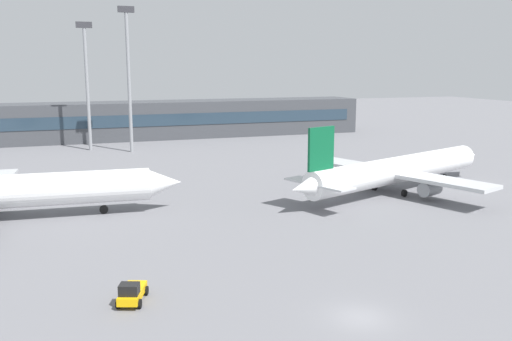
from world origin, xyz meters
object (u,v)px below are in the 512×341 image
baggage_tug_yellow (132,293)px  floodlight_tower_east (87,77)px  floodlight_tower_west (129,70)px  airplane_near (399,169)px

baggage_tug_yellow → floodlight_tower_east: (1.25, 80.79, 14.41)m
floodlight_tower_west → airplane_near: bearing=-58.0°
baggage_tug_yellow → floodlight_tower_west: floodlight_tower_west is taller
airplane_near → floodlight_tower_east: size_ratio=1.51×
baggage_tug_yellow → floodlight_tower_west: (9.17, 75.35, 15.85)m
floodlight_tower_west → floodlight_tower_east: 9.71m
baggage_tug_yellow → floodlight_tower_east: bearing=89.1°
airplane_near → floodlight_tower_west: bearing=122.0°
baggage_tug_yellow → floodlight_tower_east: floodlight_tower_east is taller
baggage_tug_yellow → airplane_near: bearing=32.3°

